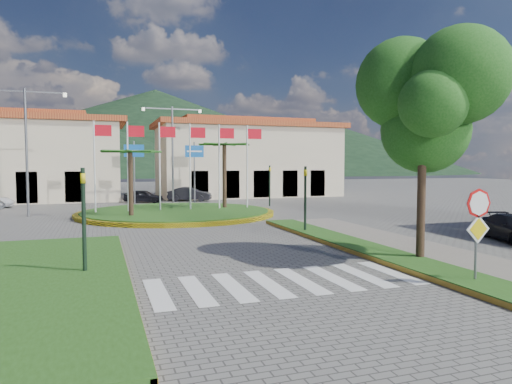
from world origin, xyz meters
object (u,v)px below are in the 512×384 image
object	(u,v)px
roundabout_island	(177,212)
car_dark_b	(190,194)
deciduous_tree	(423,108)
car_dark_a	(144,196)
stop_sign	(478,220)

from	to	relation	value
roundabout_island	car_dark_b	xyz separation A→B (m)	(2.89, 10.71, 0.46)
deciduous_tree	car_dark_a	xyz separation A→B (m)	(-6.65, 27.42, -4.62)
car_dark_b	roundabout_island	bearing A→B (deg)	-173.95
roundabout_island	deciduous_tree	xyz separation A→B (m)	(5.50, -17.00, 5.00)
car_dark_a	roundabout_island	bearing A→B (deg)	-154.63
roundabout_island	stop_sign	distance (m)	20.69
roundabout_island	car_dark_a	size ratio (longest dim) A/B	3.87
roundabout_island	deciduous_tree	distance (m)	18.55
roundabout_island	car_dark_a	world-z (taller)	roundabout_island
stop_sign	car_dark_a	bearing A→B (deg)	101.23
roundabout_island	deciduous_tree	bearing A→B (deg)	-72.09
deciduous_tree	car_dark_b	size ratio (longest dim) A/B	1.78
roundabout_island	deciduous_tree	size ratio (longest dim) A/B	1.87
roundabout_island	car_dark_b	size ratio (longest dim) A/B	3.32
stop_sign	deciduous_tree	bearing A→B (deg)	78.82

